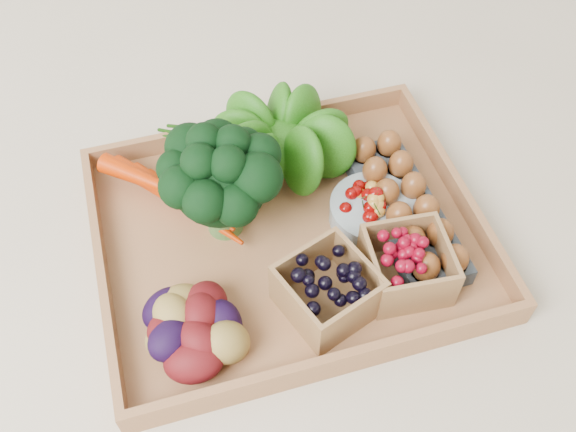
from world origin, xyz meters
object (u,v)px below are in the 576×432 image
object	(u,v)px
cherry_bowl	(373,211)
egg_carton	(404,212)
broccoli	(222,198)
tray	(288,237)

from	to	relation	value
cherry_bowl	egg_carton	bearing A→B (deg)	-17.13
broccoli	egg_carton	world-z (taller)	broccoli
broccoli	tray	bearing A→B (deg)	-25.17
broccoli	cherry_bowl	distance (m)	0.23
tray	broccoli	distance (m)	0.12
broccoli	egg_carton	size ratio (longest dim) A/B	0.64
broccoli	egg_carton	xyz separation A→B (m)	(0.26, -0.06, -0.05)
tray	broccoli	xyz separation A→B (m)	(-0.09, 0.04, 0.08)
tray	egg_carton	distance (m)	0.18
cherry_bowl	tray	bearing A→B (deg)	176.98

